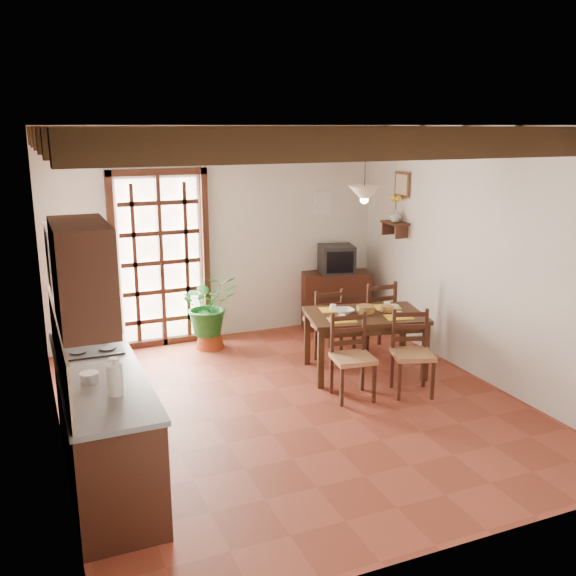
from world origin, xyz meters
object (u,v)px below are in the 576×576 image
crt_tv (337,259)px  pendant_lamp (364,193)px  chair_far_right (374,329)px  chair_near_left (352,372)px  chair_far_left (324,333)px  sideboard (336,300)px  potted_plant (209,305)px  dining_table (365,321)px  chair_near_right (412,368)px  kitchen_counter (103,421)px

crt_tv → pendant_lamp: 1.97m
chair_far_right → pendant_lamp: (-0.47, -0.48, 1.79)m
chair_near_left → chair_far_left: chair_near_left is taller
chair_far_right → sideboard: size_ratio=1.00×
chair_far_right → sideboard: (0.01, 1.10, 0.10)m
pendant_lamp → chair_far_left: bearing=104.9°
crt_tv → pendant_lamp: (-0.48, -1.57, 1.09)m
potted_plant → pendant_lamp: (1.42, -1.42, 1.51)m
dining_table → chair_near_left: chair_near_left is taller
sideboard → crt_tv: (0.00, -0.01, 0.59)m
chair_near_right → pendant_lamp: bearing=120.6°
chair_far_left → crt_tv: 1.35m
chair_near_right → dining_table: bearing=122.1°
crt_tv → potted_plant: size_ratio=0.26×
kitchen_counter → chair_near_left: kitchen_counter is taller
dining_table → potted_plant: 2.08m
chair_near_right → sideboard: 2.42m
chair_far_left → sideboard: bearing=-122.9°
chair_near_right → chair_far_right: 1.34m
dining_table → pendant_lamp: bearing=103.0°
kitchen_counter → potted_plant: bearing=58.1°
kitchen_counter → chair_near_right: bearing=7.4°
chair_far_right → chair_near_left: bearing=52.1°
chair_near_left → pendant_lamp: size_ratio=1.06×
chair_far_left → potted_plant: bearing=-30.7°
chair_near_left → chair_near_right: chair_near_right is taller
chair_near_right → potted_plant: (-1.59, 2.24, 0.29)m
crt_tv → pendant_lamp: pendant_lamp is taller
potted_plant → chair_far_right: bearing=-26.4°
kitchen_counter → chair_far_left: size_ratio=2.59×
chair_near_left → potted_plant: bearing=122.6°
chair_near_left → sideboard: size_ratio=0.95×
crt_tv → chair_far_left: bearing=-110.8°
sideboard → crt_tv: 0.59m
kitchen_counter → chair_far_right: kitchen_counter is taller
chair_far_right → pendant_lamp: pendant_lamp is taller
chair_near_right → chair_near_left: bearing=-174.1°
sideboard → crt_tv: bearing=-75.0°
dining_table → chair_far_left: chair_far_left is taller
chair_near_left → crt_tv: (0.95, 2.25, 0.71)m
potted_plant → pendant_lamp: size_ratio=2.46×
chair_near_left → chair_near_right: bearing=-4.6°
sideboard → dining_table: bearing=-91.1°
chair_far_right → chair_far_left: bearing=-11.7°
chair_far_left → chair_far_right: size_ratio=0.93×
sideboard → potted_plant: bearing=-160.3°
chair_far_right → pendant_lamp: 1.91m
crt_tv → pendant_lamp: bearing=-93.4°
chair_near_left → chair_near_right: (0.64, -0.15, 0.00)m
chair_near_left → chair_far_right: 1.49m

